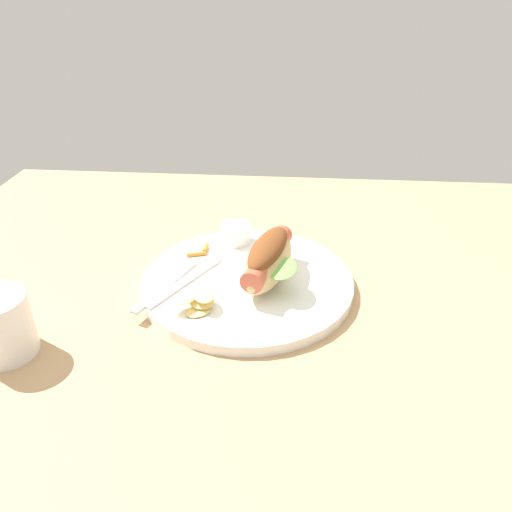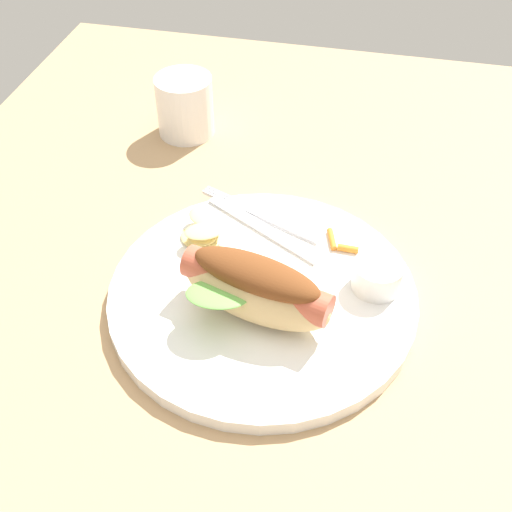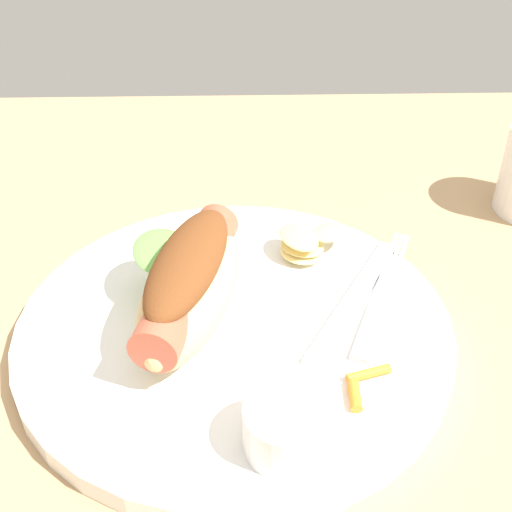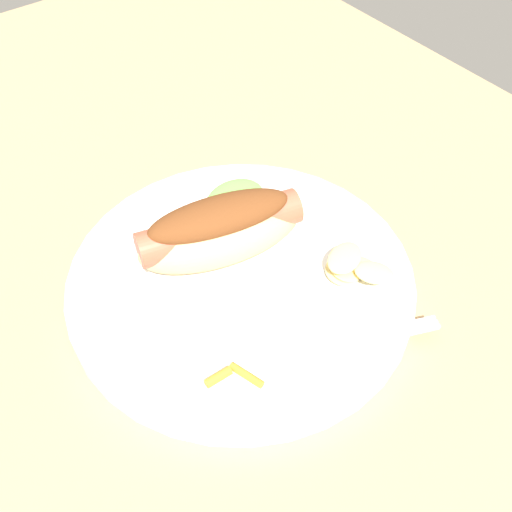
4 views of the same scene
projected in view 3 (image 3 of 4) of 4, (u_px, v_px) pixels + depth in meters
ground_plane at (194, 346)px, 48.61cm from camera, size 120.00×90.00×1.80cm
plate at (234, 331)px, 47.41cm from camera, size 30.98×30.98×1.60cm
hot_dog at (195, 279)px, 45.45cm from camera, size 9.60×16.02×6.59cm
sauce_ramekin at (287, 428)px, 37.47cm from camera, size 5.00×5.00×3.01cm
fork at (382, 294)px, 49.29cm from camera, size 7.04×14.93×0.40cm
knife at (354, 299)px, 48.86cm from camera, size 8.92×14.21×0.36cm
chips_pile at (306, 243)px, 53.15cm from camera, size 6.92×6.03×2.19cm
carrot_garnish at (362, 384)px, 41.73cm from camera, size 3.12×3.75×0.76cm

